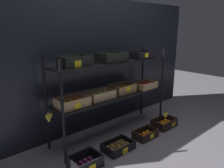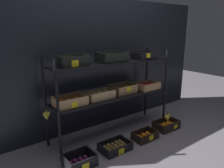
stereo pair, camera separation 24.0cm
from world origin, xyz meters
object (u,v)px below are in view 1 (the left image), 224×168
at_px(banana_bunch_loose, 165,115).
at_px(crate_ground_orange, 164,124).
at_px(crate_ground_tangerine, 145,135).
at_px(display_rack, 111,80).
at_px(crate_ground_plum, 86,163).
at_px(crate_ground_kiwi, 118,147).

bearing_deg(banana_bunch_loose, crate_ground_orange, 148.49).
bearing_deg(crate_ground_tangerine, display_rack, 123.87).
bearing_deg(crate_ground_orange, crate_ground_plum, -178.87).
bearing_deg(display_rack, crate_ground_orange, -26.29).
relative_size(display_rack, crate_ground_plum, 5.64).
xyz_separation_m(crate_ground_tangerine, crate_ground_orange, (0.48, 0.03, 0.01)).
bearing_deg(crate_ground_orange, display_rack, 153.71).
distance_m(crate_ground_plum, crate_ground_kiwi, 0.50).
bearing_deg(crate_ground_plum, crate_ground_kiwi, 1.97).
bearing_deg(display_rack, crate_ground_kiwi, -120.06).
height_order(crate_ground_tangerine, banana_bunch_loose, banana_bunch_loose).
bearing_deg(crate_ground_orange, crate_ground_kiwi, -179.29).
bearing_deg(display_rack, crate_ground_plum, -150.95).
height_order(crate_ground_kiwi, crate_ground_tangerine, crate_ground_tangerine).
bearing_deg(display_rack, banana_bunch_loose, -26.36).
distance_m(crate_ground_orange, banana_bunch_loose, 0.13).
distance_m(crate_ground_kiwi, crate_ground_tangerine, 0.49).
xyz_separation_m(crate_ground_plum, crate_ground_tangerine, (0.99, -0.00, -0.00)).
height_order(crate_ground_plum, crate_ground_tangerine, crate_ground_plum).
xyz_separation_m(crate_ground_kiwi, banana_bunch_loose, (0.98, 0.01, 0.14)).
height_order(crate_ground_plum, banana_bunch_loose, banana_bunch_loose).
relative_size(crate_ground_tangerine, crate_ground_orange, 0.89).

